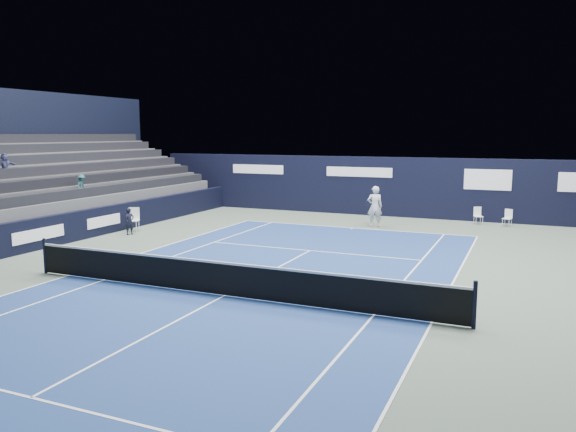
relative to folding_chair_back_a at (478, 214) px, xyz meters
name	(u,v)px	position (x,y,z in m)	size (l,w,h in m)	color
ground	(257,279)	(-5.19, -13.42, -0.47)	(48.00, 48.00, 0.00)	#4E5C51
court_surface	(224,296)	(-5.19, -15.42, -0.47)	(10.97, 23.77, 0.01)	navy
folding_chair_back_a	(478,214)	(0.00, 0.00, 0.00)	(0.48, 0.48, 0.83)	white
folding_chair_back_b	(508,217)	(1.35, -0.19, -0.01)	(0.46, 0.45, 0.82)	white
line_judge_chair	(134,218)	(-13.95, -8.18, 0.13)	(0.60, 0.59, 1.06)	white
line_judge	(130,221)	(-13.54, -8.95, 0.10)	(0.42, 0.28, 1.16)	black
court_markings	(224,296)	(-5.19, -15.42, -0.46)	(11.03, 23.83, 0.00)	white
tennis_net	(224,278)	(-5.19, -15.42, 0.03)	(12.90, 0.10, 1.10)	black
back_sponsor_wall	(378,186)	(-5.18, 1.08, 1.08)	(26.00, 0.63, 3.10)	black
side_barrier_left	(101,221)	(-14.69, -9.45, 0.13)	(0.33, 22.00, 1.20)	black
spectator_stand	(51,185)	(-18.46, -8.44, 1.48)	(6.00, 18.00, 6.40)	#4C4B4E
tennis_player	(375,206)	(-4.37, -2.76, 0.49)	(0.82, 0.96, 1.92)	silver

